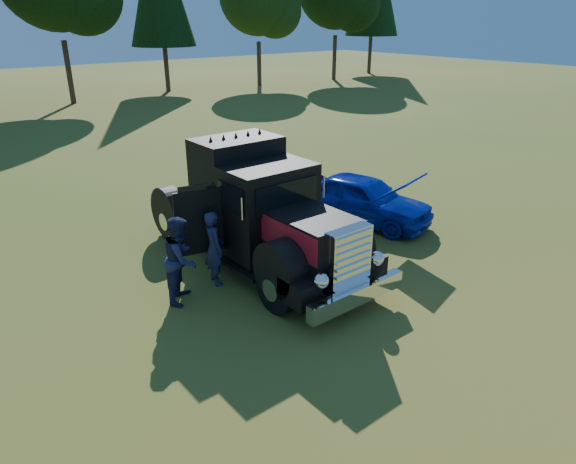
{
  "coord_description": "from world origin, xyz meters",
  "views": [
    {
      "loc": [
        -7.16,
        -7.82,
        5.73
      ],
      "look_at": [
        -0.47,
        0.51,
        1.19
      ],
      "focal_mm": 32.0,
      "sensor_mm": 36.0,
      "label": 1
    }
  ],
  "objects_px": {
    "spectator_near": "(214,248)",
    "spectator_far": "(181,259)",
    "diamond_t_truck": "(259,215)",
    "hotrod_coupe": "(363,199)"
  },
  "relations": [
    {
      "from": "spectator_near",
      "to": "spectator_far",
      "type": "relative_size",
      "value": 0.92
    },
    {
      "from": "spectator_near",
      "to": "diamond_t_truck",
      "type": "bearing_deg",
      "value": -72.08
    },
    {
      "from": "diamond_t_truck",
      "to": "hotrod_coupe",
      "type": "xyz_separation_m",
      "value": [
        4.05,
        0.35,
        -0.57
      ]
    },
    {
      "from": "spectator_far",
      "to": "hotrod_coupe",
      "type": "bearing_deg",
      "value": -39.48
    },
    {
      "from": "spectator_near",
      "to": "spectator_far",
      "type": "xyz_separation_m",
      "value": [
        -0.92,
        -0.18,
        0.08
      ]
    },
    {
      "from": "hotrod_coupe",
      "to": "spectator_near",
      "type": "xyz_separation_m",
      "value": [
        -5.45,
        -0.55,
        0.17
      ]
    },
    {
      "from": "diamond_t_truck",
      "to": "spectator_near",
      "type": "distance_m",
      "value": 1.46
    },
    {
      "from": "hotrod_coupe",
      "to": "spectator_near",
      "type": "height_order",
      "value": "hotrod_coupe"
    },
    {
      "from": "diamond_t_truck",
      "to": "spectator_near",
      "type": "height_order",
      "value": "diamond_t_truck"
    },
    {
      "from": "diamond_t_truck",
      "to": "hotrod_coupe",
      "type": "relative_size",
      "value": 1.61
    }
  ]
}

